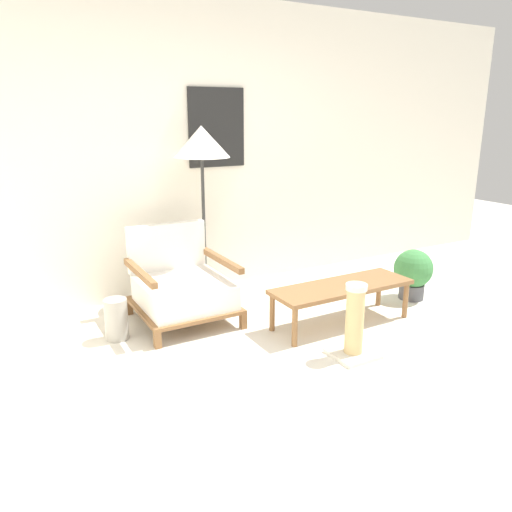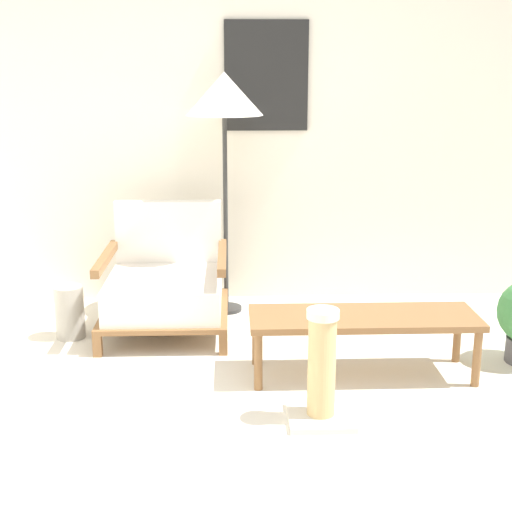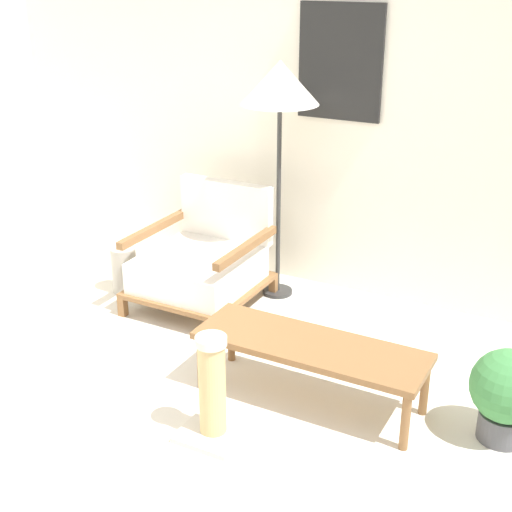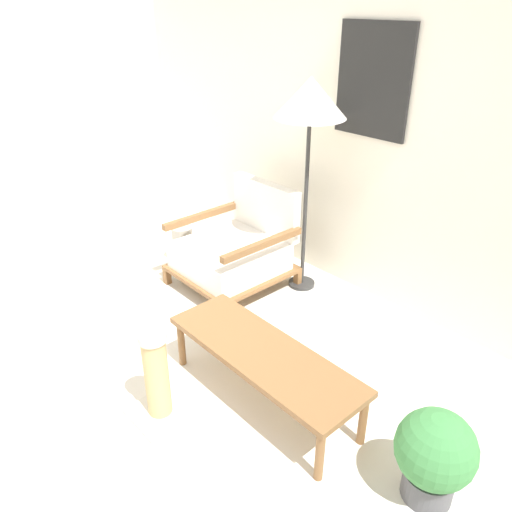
% 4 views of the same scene
% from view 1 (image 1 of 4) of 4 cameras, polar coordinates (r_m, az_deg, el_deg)
% --- Properties ---
extents(ground_plane, '(14.00, 14.00, 0.00)m').
position_cam_1_polar(ground_plane, '(3.26, 10.88, -15.32)').
color(ground_plane, silver).
extents(wall_back, '(8.00, 0.09, 2.70)m').
position_cam_1_polar(wall_back, '(4.79, -6.65, 11.97)').
color(wall_back, silver).
rests_on(wall_back, ground_plane).
extents(armchair, '(0.77, 0.80, 0.77)m').
position_cam_1_polar(armchair, '(4.19, -8.53, -3.42)').
color(armchair, brown).
rests_on(armchair, ground_plane).
extents(floor_lamp, '(0.50, 0.50, 1.58)m').
position_cam_1_polar(floor_lamp, '(4.45, -6.24, 12.43)').
color(floor_lamp, '#2D2D2D').
rests_on(floor_lamp, ground_plane).
extents(coffee_table, '(1.21, 0.40, 0.34)m').
position_cam_1_polar(coffee_table, '(4.12, 9.78, -3.75)').
color(coffee_table, brown).
rests_on(coffee_table, ground_plane).
extents(vase, '(0.18, 0.18, 0.32)m').
position_cam_1_polar(vase, '(3.99, -15.67, -6.97)').
color(vase, '#9E998E').
rests_on(vase, ground_plane).
extents(potted_plant, '(0.36, 0.36, 0.47)m').
position_cam_1_polar(potted_plant, '(4.86, 17.51, -1.73)').
color(potted_plant, '#4C4C51').
rests_on(potted_plant, ground_plane).
extents(scratching_post, '(0.31, 0.31, 0.54)m').
position_cam_1_polar(scratching_post, '(3.62, 11.16, -7.93)').
color(scratching_post, beige).
rests_on(scratching_post, ground_plane).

